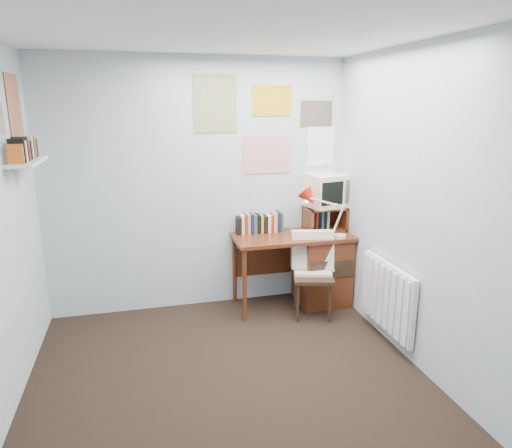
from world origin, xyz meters
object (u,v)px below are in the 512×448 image
at_px(tv_riser, 325,218).
at_px(wall_shelf, 27,162).
at_px(crt_tv, 326,189).
at_px(desk_lamp, 341,217).
at_px(radiator, 387,297).
at_px(desk, 317,266).
at_px(desk_chair, 313,277).

xyz_separation_m(tv_riser, wall_shelf, (-2.69, -0.49, 0.74)).
height_order(tv_riser, crt_tv, crt_tv).
height_order(tv_riser, wall_shelf, wall_shelf).
height_order(desk_lamp, tv_riser, desk_lamp).
height_order(crt_tv, radiator, crt_tv).
relative_size(crt_tv, radiator, 0.48).
relative_size(desk, wall_shelf, 1.94).
distance_m(desk_lamp, crt_tv, 0.40).
height_order(desk_chair, desk_lamp, desk_lamp).
distance_m(desk, wall_shelf, 2.87).
bearing_deg(desk, crt_tv, 45.17).
bearing_deg(desk_lamp, tv_riser, 84.67).
bearing_deg(tv_riser, radiator, -80.72).
xyz_separation_m(desk_chair, tv_riser, (0.28, 0.42, 0.48)).
bearing_deg(tv_riser, crt_tv, 61.08).
xyz_separation_m(radiator, wall_shelf, (-2.86, 0.55, 1.20)).
bearing_deg(wall_shelf, radiator, -10.89).
xyz_separation_m(desk, desk_chair, (-0.16, -0.30, 0.00)).
bearing_deg(desk_lamp, desk_chair, -175.02).
height_order(desk_lamp, wall_shelf, wall_shelf).
distance_m(tv_riser, crt_tv, 0.31).
relative_size(desk_lamp, tv_riser, 1.09).
bearing_deg(radiator, crt_tv, 98.53).
height_order(desk_chair, radiator, desk_chair).
bearing_deg(desk_chair, tv_riser, 72.02).
bearing_deg(desk_lamp, desk, 114.49).
relative_size(desk_chair, crt_tv, 2.10).
relative_size(desk_lamp, crt_tv, 1.12).
relative_size(tv_riser, crt_tv, 1.03).
height_order(desk, crt_tv, crt_tv).
height_order(desk_chair, wall_shelf, wall_shelf).
distance_m(desk_lamp, radiator, 0.92).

